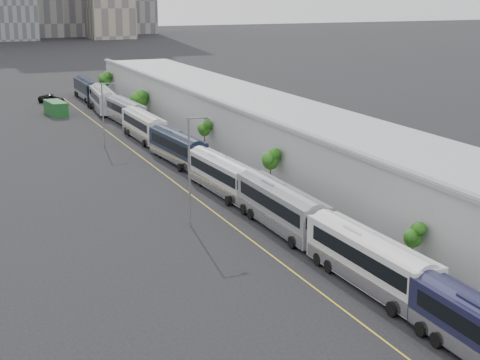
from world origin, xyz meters
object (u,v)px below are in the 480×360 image
shipping_container (56,108)px  bus_4 (223,178)px  bus_6 (144,128)px  suv (52,99)px  bus_8 (103,102)px  bus_2 (370,265)px  street_lamp_far (104,110)px  bus_7 (125,113)px  bus_5 (178,150)px  bus_3 (281,211)px  bus_9 (87,91)px  street_lamp_near (191,165)px

shipping_container → bus_4: bearing=-88.1°
bus_6 → suv: bearing=98.6°
bus_4 → bus_8: size_ratio=0.91×
bus_2 → street_lamp_far: bearing=95.4°
bus_4 → bus_6: bearing=87.2°
bus_6 → bus_8: 26.23m
bus_4 → bus_7: 42.93m
bus_2 → bus_5: 41.61m
bus_2 → bus_6: bus_2 is taller
bus_3 → suv: bearing=94.7°
bus_3 → bus_8: size_ratio=0.95×
bus_3 → street_lamp_far: (-6.20, 40.11, 3.26)m
bus_7 → shipping_container: size_ratio=2.10×
bus_3 → bus_6: 42.57m
bus_4 → bus_7: bearing=86.1°
street_lamp_far → bus_8: bearing=78.0°
bus_3 → bus_6: bus_3 is taller
bus_2 → bus_8: (-0.15, 82.77, 0.09)m
bus_4 → street_lamp_far: bearing=99.5°
street_lamp_far → shipping_container: (-1.88, 28.13, -3.76)m
bus_9 → suv: bearing=-157.3°
bus_3 → suv: size_ratio=2.30×
bus_7 → street_lamp_near: size_ratio=1.36×
bus_7 → bus_9: size_ratio=1.00×
bus_7 → bus_4: bearing=-93.7°
bus_6 → bus_9: size_ratio=1.00×
bus_3 → bus_5: size_ratio=1.05×
bus_5 → bus_6: bearing=86.1°
bus_4 → bus_8: (0.23, 55.90, 0.15)m
bus_4 → bus_9: size_ratio=0.98×
bus_4 → bus_7: (0.85, 42.93, 0.04)m
bus_3 → street_lamp_near: size_ratio=1.38×
bus_8 → bus_7: bearing=-82.4°
bus_4 → suv: size_ratio=2.19×
street_lamp_near → shipping_container: street_lamp_near is taller
bus_5 → bus_6: 14.93m
bus_6 → street_lamp_far: 7.23m
bus_6 → street_lamp_near: street_lamp_near is taller
bus_6 → bus_7: 13.27m
bus_6 → shipping_container: (-7.82, 25.66, -0.46)m
street_lamp_near → bus_8: bearing=84.1°
shipping_container → street_lamp_far: bearing=-92.2°
bus_3 → shipping_container: bus_3 is taller
bus_3 → bus_8: bearing=90.1°
bus_5 → street_lamp_far: size_ratio=1.51×
bus_7 → suv: (-7.23, 25.62, -0.80)m
bus_3 → street_lamp_near: 8.76m
bus_4 → shipping_container: bus_4 is taller
bus_2 → bus_4: bearing=89.6°
bus_2 → shipping_container: size_ratio=2.11×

